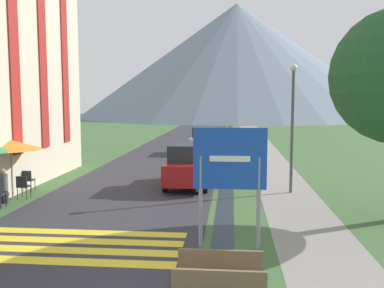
# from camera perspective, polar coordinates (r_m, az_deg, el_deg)

# --- Properties ---
(ground_plane) EXTENTS (160.00, 160.00, 0.00)m
(ground_plane) POSITION_cam_1_polar(r_m,az_deg,el_deg) (26.36, 2.23, -1.96)
(ground_plane) COLOR #3D6033
(road) EXTENTS (6.40, 60.00, 0.01)m
(road) POSITION_cam_1_polar(r_m,az_deg,el_deg) (36.46, -0.84, 0.27)
(road) COLOR #2D2D33
(road) RESTS_ON ground_plane
(footpath) EXTENTS (2.20, 60.00, 0.01)m
(footpath) POSITION_cam_1_polar(r_m,az_deg,el_deg) (36.32, 8.78, 0.17)
(footpath) COLOR gray
(footpath) RESTS_ON ground_plane
(drainage_channel) EXTENTS (0.60, 60.00, 0.00)m
(drainage_channel) POSITION_cam_1_polar(r_m,az_deg,el_deg) (36.25, 4.99, 0.21)
(drainage_channel) COLOR black
(drainage_channel) RESTS_ON ground_plane
(crosswalk_marking) EXTENTS (5.44, 2.54, 0.01)m
(crosswalk_marking) POSITION_cam_1_polar(r_m,az_deg,el_deg) (11.38, -15.43, -12.91)
(crosswalk_marking) COLOR yellow
(crosswalk_marking) RESTS_ON ground_plane
(mountain_distant) EXTENTS (64.96, 64.96, 23.25)m
(mountain_distant) POSITION_cam_1_polar(r_m,az_deg,el_deg) (91.17, 5.92, 11.00)
(mountain_distant) COLOR slate
(mountain_distant) RESTS_ON ground_plane
(road_sign) EXTENTS (1.77, 0.11, 2.97)m
(road_sign) POSITION_cam_1_polar(r_m,az_deg,el_deg) (10.38, 5.06, -3.45)
(road_sign) COLOR gray
(road_sign) RESTS_ON ground_plane
(footbridge) EXTENTS (1.70, 1.10, 0.65)m
(footbridge) POSITION_cam_1_polar(r_m,az_deg,el_deg) (8.51, 3.69, -17.76)
(footbridge) COLOR brown
(footbridge) RESTS_ON ground_plane
(parked_car_near) EXTENTS (1.77, 3.94, 1.82)m
(parked_car_near) POSITION_cam_1_polar(r_m,az_deg,el_deg) (17.91, -0.51, -2.81)
(parked_car_near) COLOR #A31919
(parked_car_near) RESTS_ON ground_plane
(parked_car_far) EXTENTS (1.72, 4.50, 1.82)m
(parked_car_far) POSITION_cam_1_polar(r_m,az_deg,el_deg) (29.26, 1.60, 0.63)
(parked_car_far) COLOR silver
(parked_car_far) RESTS_ON ground_plane
(cafe_chair_far_left) EXTENTS (0.40, 0.40, 0.85)m
(cafe_chair_far_left) POSITION_cam_1_polar(r_m,az_deg,el_deg) (18.17, -21.06, -4.35)
(cafe_chair_far_left) COLOR #232328
(cafe_chair_far_left) RESTS_ON ground_plane
(cafe_chair_middle) EXTENTS (0.40, 0.40, 0.85)m
(cafe_chair_middle) POSITION_cam_1_polar(r_m,az_deg,el_deg) (16.94, -21.63, -5.10)
(cafe_chair_middle) COLOR #232328
(cafe_chair_middle) RESTS_ON ground_plane
(cafe_umbrella_middle_orange) EXTENTS (2.23, 2.23, 2.14)m
(cafe_umbrella_middle_orange) POSITION_cam_1_polar(r_m,az_deg,el_deg) (17.25, -22.99, -0.12)
(cafe_umbrella_middle_orange) COLOR #B7B2A8
(cafe_umbrella_middle_orange) RESTS_ON ground_plane
(person_seated_far) EXTENTS (0.32, 0.32, 1.24)m
(person_seated_far) POSITION_cam_1_polar(r_m,az_deg,el_deg) (16.45, -23.87, -4.90)
(person_seated_far) COLOR #282833
(person_seated_far) RESTS_ON ground_plane
(person_seated_near) EXTENTS (0.32, 0.32, 1.23)m
(person_seated_near) POSITION_cam_1_polar(r_m,az_deg,el_deg) (18.06, -22.82, -3.94)
(person_seated_near) COLOR #282833
(person_seated_near) RESTS_ON ground_plane
(streetlamp) EXTENTS (0.28, 0.28, 4.99)m
(streetlamp) POSITION_cam_1_polar(r_m,az_deg,el_deg) (16.95, 13.25, 3.53)
(streetlamp) COLOR #515156
(streetlamp) RESTS_ON ground_plane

